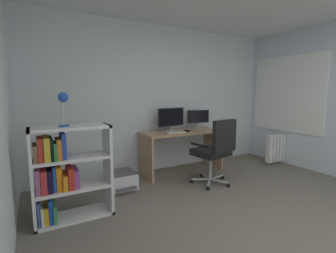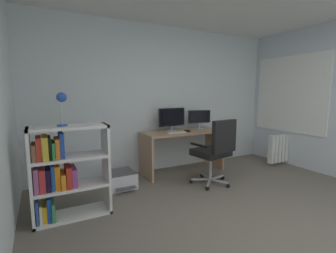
% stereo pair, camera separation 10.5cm
% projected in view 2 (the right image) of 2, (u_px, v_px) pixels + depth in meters
% --- Properties ---
extents(ground_plane, '(4.70, 5.33, 0.02)m').
position_uv_depth(ground_plane, '(288.00, 243.00, 2.37)').
color(ground_plane, '#70665B').
rests_on(ground_plane, ground).
extents(wall_back, '(4.70, 0.10, 2.62)m').
position_uv_depth(wall_back, '(162.00, 99.00, 4.57)').
color(wall_back, silver).
rests_on(wall_back, ground).
extents(window_pane, '(0.01, 1.44, 1.40)m').
position_uv_depth(window_pane, '(290.00, 94.00, 4.82)').
color(window_pane, white).
extents(window_frame, '(0.02, 1.52, 1.48)m').
position_uv_depth(window_frame, '(290.00, 94.00, 4.82)').
color(window_frame, white).
extents(desk, '(1.47, 0.59, 0.75)m').
position_uv_depth(desk, '(183.00, 142.00, 4.42)').
color(desk, tan).
rests_on(desk, ground).
extents(monitor_main, '(0.53, 0.18, 0.41)m').
position_uv_depth(monitor_main, '(172.00, 118.00, 4.36)').
color(monitor_main, '#B2B5B7').
rests_on(monitor_main, desk).
extents(monitor_secondary, '(0.44, 0.18, 0.35)m').
position_uv_depth(monitor_secondary, '(199.00, 118.00, 4.64)').
color(monitor_secondary, '#B2B5B7').
rests_on(monitor_secondary, desk).
extents(keyboard, '(0.35, 0.15, 0.02)m').
position_uv_depth(keyboard, '(176.00, 132.00, 4.18)').
color(keyboard, silver).
rests_on(keyboard, desk).
extents(computer_mouse, '(0.07, 0.11, 0.03)m').
position_uv_depth(computer_mouse, '(187.00, 131.00, 4.29)').
color(computer_mouse, black).
rests_on(computer_mouse, desk).
extents(office_chair, '(0.64, 0.65, 1.04)m').
position_uv_depth(office_chair, '(215.00, 148.00, 3.75)').
color(office_chair, '#B7BABC').
rests_on(office_chair, ground).
extents(bookshelf, '(0.84, 0.34, 1.07)m').
position_uv_depth(bookshelf, '(62.00, 173.00, 2.76)').
color(bookshelf, white).
rests_on(bookshelf, ground).
extents(desk_lamp, '(0.12, 0.11, 0.37)m').
position_uv_depth(desk_lamp, '(62.00, 101.00, 2.67)').
color(desk_lamp, '#2248B3').
rests_on(desk_lamp, bookshelf).
extents(printer, '(0.41, 0.49, 0.26)m').
position_uv_depth(printer, '(121.00, 179.00, 3.73)').
color(printer, silver).
rests_on(printer, ground).
extents(radiator, '(0.76, 0.10, 0.55)m').
position_uv_depth(radiator, '(283.00, 148.00, 4.93)').
color(radiator, white).
rests_on(radiator, ground).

